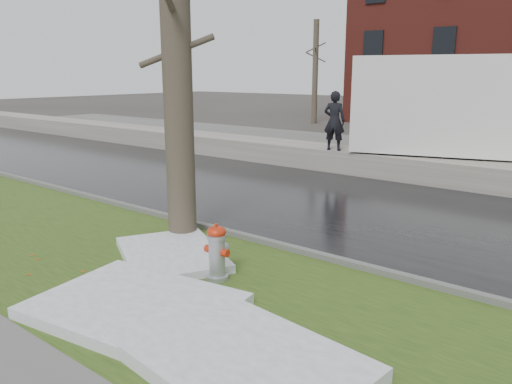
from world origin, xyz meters
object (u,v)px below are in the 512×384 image
Objects in this scene: tree at (177,55)px; worker at (334,121)px; box_truck at (494,115)px; fire_hydrant at (217,250)px.

worker is at bearing 97.65° from tree.
tree is at bearing -124.72° from box_truck.
box_truck is at bearing 80.73° from fire_hydrant.
box_truck is at bearing -167.29° from worker.
box_truck is (1.25, 11.04, 1.45)m from fire_hydrant.
fire_hydrant is at bearing -113.16° from box_truck.
fire_hydrant is 0.47× the size of worker.
worker is at bearing -169.93° from box_truck.
fire_hydrant is at bearing 94.70° from worker.
tree is at bearing 83.60° from worker.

